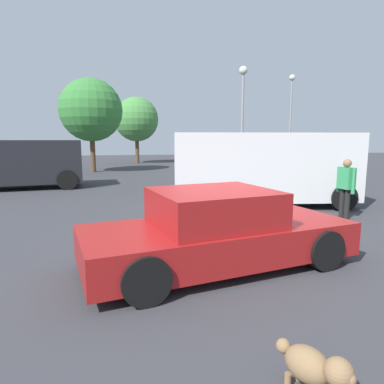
# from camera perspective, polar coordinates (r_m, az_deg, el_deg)

# --- Properties ---
(ground_plane) EXTENTS (80.00, 80.00, 0.00)m
(ground_plane) POSITION_cam_1_polar(r_m,az_deg,el_deg) (5.86, 4.24, -11.29)
(ground_plane) COLOR #38383D
(sedan_foreground) EXTENTS (4.52, 2.51, 1.24)m
(sedan_foreground) POSITION_cam_1_polar(r_m,az_deg,el_deg) (5.40, 4.29, -6.69)
(sedan_foreground) COLOR maroon
(sedan_foreground) RESTS_ON ground_plane
(dog) EXTENTS (0.44, 0.61, 0.43)m
(dog) POSITION_cam_1_polar(r_m,az_deg,el_deg) (3.12, 20.00, -25.99)
(dog) COLOR olive
(dog) RESTS_ON ground_plane
(van_white) EXTENTS (5.64, 2.87, 2.21)m
(van_white) POSITION_cam_1_polar(r_m,az_deg,el_deg) (10.54, 11.97, 4.20)
(van_white) COLOR white
(van_white) RESTS_ON ground_plane
(suv_dark) EXTENTS (4.83, 2.56, 1.99)m
(suv_dark) POSITION_cam_1_polar(r_m,az_deg,el_deg) (15.56, -26.82, 4.51)
(suv_dark) COLOR black
(suv_dark) RESTS_ON ground_plane
(pedestrian) EXTENTS (0.29, 0.57, 1.53)m
(pedestrian) POSITION_cam_1_polar(r_m,az_deg,el_deg) (9.42, 24.61, 1.27)
(pedestrian) COLOR black
(pedestrian) RESTS_ON ground_plane
(light_post_near) EXTENTS (0.44, 0.44, 5.79)m
(light_post_near) POSITION_cam_1_polar(r_m,az_deg,el_deg) (18.52, 8.56, 14.87)
(light_post_near) COLOR gray
(light_post_near) RESTS_ON ground_plane
(light_post_mid) EXTENTS (0.44, 0.44, 6.82)m
(light_post_mid) POSITION_cam_1_polar(r_m,az_deg,el_deg) (27.33, 16.41, 13.91)
(light_post_mid) COLOR gray
(light_post_mid) RESTS_ON ground_plane
(tree_back_left) EXTENTS (3.80, 3.80, 5.69)m
(tree_back_left) POSITION_cam_1_polar(r_m,az_deg,el_deg) (21.97, -16.74, 13.11)
(tree_back_left) COLOR brown
(tree_back_left) RESTS_ON ground_plane
(tree_back_center) EXTENTS (3.70, 3.70, 5.56)m
(tree_back_center) POSITION_cam_1_polar(r_m,az_deg,el_deg) (29.40, -9.38, 12.03)
(tree_back_center) COLOR brown
(tree_back_center) RESTS_ON ground_plane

